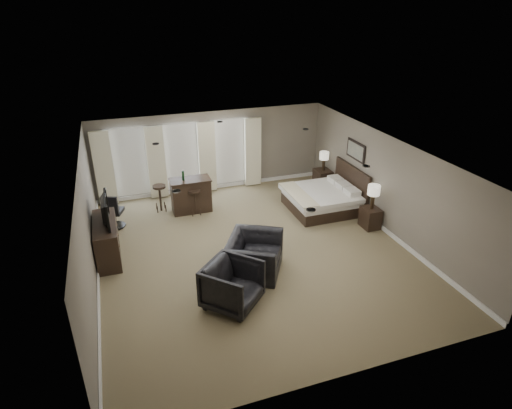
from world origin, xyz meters
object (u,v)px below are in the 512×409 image
object	(u,v)px
dresser	(107,240)
bar_stool_right	(195,202)
tv	(103,220)
bar_counter	(191,195)
lamp_near	(373,197)
bar_stool_left	(160,198)
bed	(319,191)
nightstand_far	(322,179)
armchair_near	(254,249)
lamp_far	(324,161)
armchair_far	(232,283)
desk_chair	(114,210)
nightstand_near	(370,218)

from	to	relation	value
dresser	bar_stool_right	bearing A→B (deg)	33.03
tv	bar_stool_right	xyz separation A→B (m)	(2.49, 1.62, -0.64)
tv	bar_counter	xyz separation A→B (m)	(2.43, 1.88, -0.52)
lamp_near	tv	bearing A→B (deg)	173.89
bar_counter	bar_stool_right	xyz separation A→B (m)	(0.06, -0.26, -0.12)
tv	bar_stool_left	size ratio (longest dim) A/B	1.41
tv	bed	bearing A→B (deg)	-83.29
nightstand_far	lamp_near	world-z (taller)	lamp_near
nightstand_far	bar_stool_right	world-z (taller)	bar_stool_right
nightstand_far	bar_stool_right	xyz separation A→B (m)	(-4.43, -0.54, 0.07)
bar_counter	bar_stool_left	world-z (taller)	bar_counter
armchair_near	tv	bearing A→B (deg)	91.46
bed	lamp_far	distance (m)	1.73
armchair_far	bar_stool_right	size ratio (longest dim) A/B	1.36
bed	armchair_far	world-z (taller)	bed
desk_chair	bar_counter	bearing A→B (deg)	-150.95
dresser	tv	world-z (taller)	tv
lamp_far	nightstand_far	bearing A→B (deg)	0.00
nightstand_near	armchair_near	distance (m)	3.87
dresser	bar_counter	distance (m)	3.08
armchair_far	desk_chair	size ratio (longest dim) A/B	1.04
nightstand_far	tv	xyz separation A→B (m)	(-6.92, -2.16, 0.71)
nightstand_near	nightstand_far	world-z (taller)	nightstand_far
bar_stool_left	desk_chair	xyz separation A→B (m)	(-1.34, -0.62, 0.10)
bar_counter	bar_stool_left	xyz separation A→B (m)	(-0.87, 0.31, -0.11)
lamp_near	tv	distance (m)	6.96
bar_counter	nightstand_far	bearing A→B (deg)	3.51
lamp_far	desk_chair	distance (m)	6.74
lamp_far	armchair_far	size ratio (longest dim) A/B	0.60
lamp_far	bed	bearing A→B (deg)	-121.54
bed	bar_stool_left	bearing A→B (deg)	161.56
bar_counter	bar_stool_right	distance (m)	0.30
nightstand_far	lamp_near	size ratio (longest dim) A/B	0.93
bed	bar_stool_left	xyz separation A→B (m)	(-4.47, 1.49, -0.22)
lamp_far	tv	xyz separation A→B (m)	(-6.92, -2.16, 0.08)
desk_chair	armchair_far	bearing A→B (deg)	137.60
bed	nightstand_near	xyz separation A→B (m)	(0.89, -1.45, -0.34)
lamp_far	armchair_near	distance (m)	5.39
desk_chair	tv	bearing A→B (deg)	103.03
dresser	armchair_near	world-z (taller)	armchair_near
bed	armchair_near	xyz separation A→B (m)	(-2.84, -2.43, -0.05)
dresser	desk_chair	bearing A→B (deg)	81.98
armchair_near	lamp_near	bearing A→B (deg)	-45.49
nightstand_near	bar_stool_right	bearing A→B (deg)	151.90
lamp_near	lamp_far	bearing A→B (deg)	90.00
armchair_far	nightstand_near	bearing A→B (deg)	-20.82
bar_counter	bar_stool_left	distance (m)	0.93
nightstand_near	desk_chair	xyz separation A→B (m)	(-6.70, 2.31, 0.22)
lamp_near	bar_stool_left	bearing A→B (deg)	151.24
bar_counter	bed	bearing A→B (deg)	-18.10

